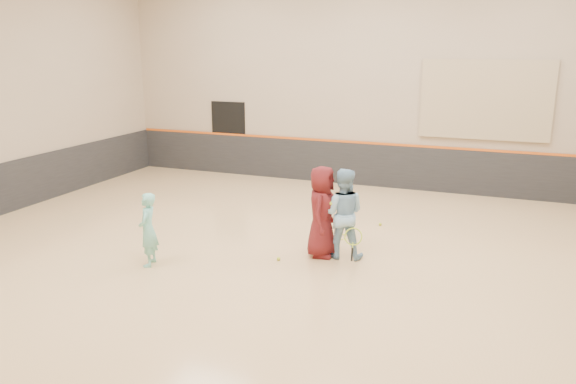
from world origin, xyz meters
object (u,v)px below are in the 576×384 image
at_px(instructor, 343,213).
at_px(spare_racket, 344,235).
at_px(young_man, 322,212).
at_px(girl, 148,230).

xyz_separation_m(instructor, spare_racket, (-0.24, 1.05, -0.79)).
relative_size(young_man, spare_racket, 2.77).
height_order(girl, spare_racket, girl).
height_order(young_man, spare_racket, young_man).
relative_size(instructor, spare_racket, 2.72).
bearing_deg(girl, spare_racket, 115.47).
bearing_deg(instructor, girl, 18.07).
relative_size(girl, young_man, 0.78).
xyz_separation_m(girl, spare_racket, (2.87, 2.69, -0.61)).
bearing_deg(spare_racket, girl, -136.89).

